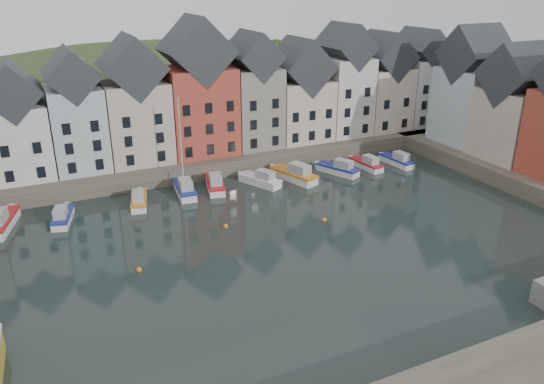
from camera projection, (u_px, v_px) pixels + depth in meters
ground at (296, 253)px, 49.58m from camera, size 260.00×260.00×0.00m
far_quay at (197, 154)px, 74.34m from camera, size 90.00×16.00×2.00m
hillside at (161, 210)px, 103.23m from camera, size 153.60×70.40×64.00m
far_terrace at (221, 99)px, 70.99m from camera, size 72.37×8.16×17.78m
right_terrace at (518, 105)px, 67.31m from camera, size 8.30×24.25×16.36m
mooring_buoys at (235, 237)px, 52.40m from camera, size 20.50×5.50×0.50m
boat_a at (1, 223)px, 54.06m from camera, size 3.76×6.97×2.56m
boat_b at (63, 217)px, 55.73m from camera, size 2.92×5.63×2.07m
boat_c at (139, 200)px, 59.83m from camera, size 2.91×5.74×2.11m
boat_d at (185, 189)px, 62.79m from camera, size 2.60×6.32×11.74m
boat_e at (215, 184)px, 64.34m from camera, size 3.26×6.42×2.36m
boat_f at (261, 180)px, 65.75m from camera, size 4.06×6.04×2.23m
boat_g at (295, 175)px, 67.19m from camera, size 4.06×7.15×2.62m
boat_h at (339, 169)px, 69.53m from camera, size 4.06×6.10×2.25m
boat_i at (367, 164)px, 71.51m from camera, size 2.25×5.64×2.11m
boat_j at (397, 161)px, 72.85m from camera, size 2.18×5.68×2.13m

